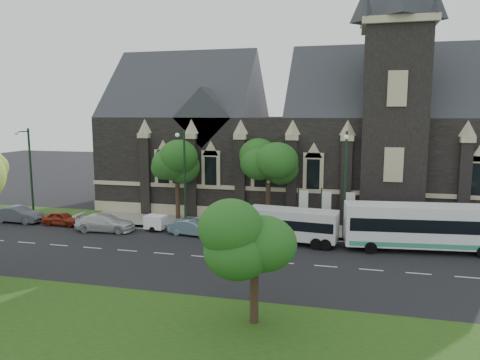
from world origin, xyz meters
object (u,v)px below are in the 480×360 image
(street_lamp_near, at_px, (345,179))
(car_far_grey, at_px, (19,214))
(banner_flag_left, at_px, (302,205))
(tour_coach, at_px, (427,226))
(tree_walk_right, at_px, (271,164))
(car_far_red, at_px, (62,218))
(street_lamp_far, at_px, (29,168))
(tree_walk_left, at_px, (180,162))
(street_lamp_mid, at_px, (184,174))
(shuttle_bus, at_px, (293,224))
(tree_park_east, at_px, (259,233))
(car_far_white, at_px, (105,223))
(box_trailer, at_px, (156,222))
(banner_flag_center, at_px, (324,206))
(banner_flag_right, at_px, (348,207))
(sedan, at_px, (193,227))

(street_lamp_near, bearing_deg, car_far_grey, -177.62)
(banner_flag_left, xyz_separation_m, tour_coach, (9.92, -3.57, -0.44))
(tree_walk_right, height_order, car_far_red, tree_walk_right)
(tree_walk_right, bearing_deg, street_lamp_far, -171.14)
(tree_walk_left, bearing_deg, street_lamp_mid, -63.53)
(tree_walk_left, relative_size, shuttle_bus, 1.04)
(car_far_grey, bearing_deg, banner_flag_left, -83.14)
(tree_park_east, height_order, tour_coach, tree_park_east)
(tour_coach, xyz_separation_m, car_far_white, (-26.91, -0.52, -1.17))
(street_lamp_mid, bearing_deg, box_trailer, -158.16)
(street_lamp_mid, xyz_separation_m, car_far_white, (-6.71, -2.19, -4.34))
(tree_walk_left, relative_size, tour_coach, 0.62)
(shuttle_bus, xyz_separation_m, car_far_white, (-16.73, -0.18, -0.83))
(tree_walk_left, xyz_separation_m, street_lamp_mid, (1.80, -3.61, -0.62))
(banner_flag_left, xyz_separation_m, car_far_red, (-22.05, -3.14, -1.74))
(banner_flag_left, relative_size, tour_coach, 0.32)
(tree_walk_right, relative_size, shuttle_bus, 1.06)
(tour_coach, bearing_deg, banner_flag_center, 149.53)
(tree_park_east, distance_m, banner_flag_center, 18.58)
(street_lamp_mid, xyz_separation_m, banner_flag_left, (10.29, 1.91, -2.73))
(street_lamp_far, height_order, box_trailer, street_lamp_far)
(banner_flag_left, bearing_deg, car_far_white, -166.45)
(banner_flag_right, distance_m, shuttle_bus, 5.84)
(tour_coach, xyz_separation_m, shuttle_bus, (-10.18, -0.34, -0.33))
(box_trailer, bearing_deg, street_lamp_mid, 27.03)
(tour_coach, distance_m, car_far_white, 26.94)
(tree_walk_left, xyz_separation_m, car_far_red, (-9.97, -4.84, -5.09))
(tree_walk_right, relative_size, car_far_red, 2.06)
(banner_flag_center, distance_m, sedan, 11.63)
(car_far_white, bearing_deg, tree_walk_left, -44.77)
(tree_park_east, height_order, banner_flag_right, tree_park_east)
(car_far_red, height_order, car_far_white, car_far_white)
(car_far_grey, bearing_deg, sedan, -91.09)
(tree_walk_left, bearing_deg, banner_flag_right, -6.04)
(tree_walk_right, relative_size, banner_flag_right, 1.95)
(tree_walk_right, relative_size, car_far_grey, 1.65)
(banner_flag_center, distance_m, shuttle_bus, 4.59)
(car_far_white, bearing_deg, car_far_grey, 80.14)
(shuttle_bus, distance_m, car_far_red, 21.82)
(tree_walk_left, distance_m, tour_coach, 22.94)
(street_lamp_mid, relative_size, shuttle_bus, 1.22)
(tree_walk_right, relative_size, tour_coach, 0.63)
(banner_flag_right, bearing_deg, car_far_grey, -174.11)
(tree_walk_left, xyz_separation_m, car_far_grey, (-14.72, -4.88, -4.96))
(box_trailer, bearing_deg, car_far_red, -173.15)
(tour_coach, height_order, car_far_grey, tour_coach)
(tree_walk_left, bearing_deg, car_far_white, -130.26)
(sedan, bearing_deg, street_lamp_far, 92.53)
(car_far_grey, bearing_deg, banner_flag_right, -84.02)
(car_far_white, bearing_deg, street_lamp_mid, -76.43)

